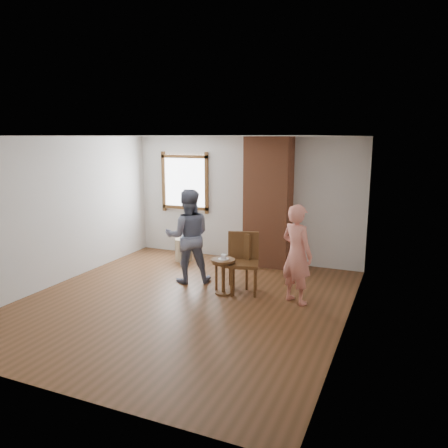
{
  "coord_description": "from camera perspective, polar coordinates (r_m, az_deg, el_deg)",
  "views": [
    {
      "loc": [
        3.18,
        -5.81,
        2.59
      ],
      "look_at": [
        0.36,
        0.8,
        1.15
      ],
      "focal_mm": 35.0,
      "sensor_mm": 36.0,
      "label": 1
    }
  ],
  "objects": [
    {
      "name": "side_table",
      "position": [
        7.3,
        -0.09,
        -6.1
      ],
      "size": [
        0.4,
        0.4,
        0.6
      ],
      "color": "brown",
      "rests_on": "ground"
    },
    {
      "name": "man",
      "position": [
        7.84,
        -4.71,
        -1.59
      ],
      "size": [
        1.03,
        0.96,
        1.69
      ],
      "primitive_type": "imported",
      "rotation": [
        0.0,
        0.0,
        3.65
      ],
      "color": "#161B3D",
      "rests_on": "ground"
    },
    {
      "name": "person_pink",
      "position": [
        6.92,
        9.49,
        -3.91
      ],
      "size": [
        0.69,
        0.61,
        1.58
      ],
      "primitive_type": "imported",
      "rotation": [
        0.0,
        0.0,
        2.65
      ],
      "color": "#F18B78",
      "rests_on": "ground"
    },
    {
      "name": "brick_chimney",
      "position": [
        8.8,
        5.79,
        2.84
      ],
      "size": [
        0.9,
        0.5,
        2.6
      ],
      "primitive_type": "cube",
      "color": "#AC603D",
      "rests_on": "ground"
    },
    {
      "name": "stoneware_crock",
      "position": [
        9.32,
        -5.29,
        -3.35
      ],
      "size": [
        0.4,
        0.4,
        0.47
      ],
      "primitive_type": "cylinder",
      "rotation": [
        0.0,
        0.0,
        -0.09
      ],
      "color": "tan",
      "rests_on": "ground"
    },
    {
      "name": "dining_chair_right",
      "position": [
        7.38,
        2.67,
        -4.58
      ],
      "size": [
        0.59,
        0.59,
        1.01
      ],
      "rotation": [
        0.0,
        0.0,
        0.3
      ],
      "color": "brown",
      "rests_on": "ground"
    },
    {
      "name": "ground",
      "position": [
        7.11,
        -5.29,
        -10.07
      ],
      "size": [
        5.5,
        5.5,
        0.0
      ],
      "primitive_type": "plane",
      "color": "brown",
      "rests_on": "ground"
    },
    {
      "name": "dining_chair_left",
      "position": [
        7.48,
        1.39,
        -4.52
      ],
      "size": [
        0.57,
        0.57,
        0.98
      ],
      "rotation": [
        0.0,
        0.0,
        -0.29
      ],
      "color": "brown",
      "rests_on": "ground"
    },
    {
      "name": "cake_slice",
      "position": [
        7.23,
        -0.02,
        -4.33
      ],
      "size": [
        0.08,
        0.07,
        0.06
      ],
      "primitive_type": "cube",
      "color": "silver",
      "rests_on": "cake_plate"
    },
    {
      "name": "cake_plate",
      "position": [
        7.25,
        -0.09,
        -4.58
      ],
      "size": [
        0.18,
        0.18,
        0.01
      ],
      "primitive_type": "cylinder",
      "color": "white",
      "rests_on": "side_table"
    },
    {
      "name": "dark_pot",
      "position": [
        9.69,
        -5.37,
        -3.76
      ],
      "size": [
        0.2,
        0.2,
        0.15
      ],
      "primitive_type": "cylinder",
      "rotation": [
        0.0,
        0.0,
        -0.44
      ],
      "color": "black",
      "rests_on": "ground"
    },
    {
      "name": "room_shell",
      "position": [
        7.23,
        -3.66,
        5.1
      ],
      "size": [
        5.04,
        5.52,
        2.62
      ],
      "color": "silver",
      "rests_on": "ground"
    }
  ]
}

